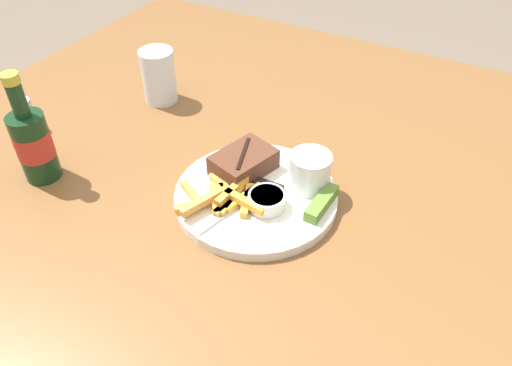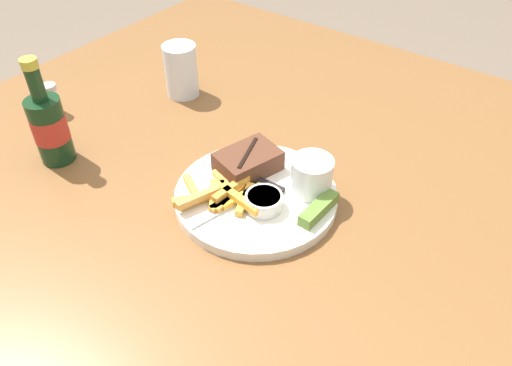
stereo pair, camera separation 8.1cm
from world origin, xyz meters
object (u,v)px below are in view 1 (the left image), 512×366
pickle_spear (322,203)px  steak_portion (244,162)px  dinner_plate (256,196)px  fork_utensil (225,213)px  beer_bottle (33,143)px  salt_shaker (27,114)px  knife_utensil (248,179)px  coleslaw_cup (310,169)px  dipping_sauce_cup (267,200)px  drinking_glass (159,76)px

pickle_spear → steak_portion: bearing=82.5°
dinner_plate → fork_utensil: 0.07m
dinner_plate → pickle_spear: (0.02, -0.11, 0.02)m
dinner_plate → beer_bottle: beer_bottle is taller
salt_shaker → beer_bottle: bearing=-124.4°
steak_portion → knife_utensil: (-0.02, -0.02, -0.02)m
dinner_plate → coleslaw_cup: bearing=-49.0°
beer_bottle → coleslaw_cup: bearing=-66.7°
knife_utensil → dinner_plate: bearing=141.7°
fork_utensil → salt_shaker: bearing=100.0°
fork_utensil → knife_utensil: size_ratio=0.80×
dinner_plate → salt_shaker: size_ratio=4.17×
dinner_plate → dipping_sauce_cup: bearing=-124.6°
dipping_sauce_cup → drinking_glass: 0.42m
fork_utensil → beer_bottle: (-0.06, 0.34, 0.05)m
drinking_glass → coleslaw_cup: bearing=-107.0°
pickle_spear → drinking_glass: drinking_glass is taller
coleslaw_cup → pickle_spear: 0.06m
dinner_plate → dipping_sauce_cup: 0.05m
salt_shaker → dinner_plate: bearing=-86.3°
beer_bottle → pickle_spear: bearing=-73.0°
pickle_spear → coleslaw_cup: bearing=44.1°
knife_utensil → drinking_glass: drinking_glass is taller
knife_utensil → drinking_glass: (0.16, 0.31, 0.04)m
dinner_plate → drinking_glass: 0.38m
beer_bottle → drinking_glass: (0.31, -0.03, -0.01)m
knife_utensil → coleslaw_cup: bearing=-159.8°
coleslaw_cup → beer_bottle: size_ratio=0.34×
knife_utensil → drinking_glass: size_ratio=1.47×
steak_portion → salt_shaker: 0.46m
coleslaw_cup → drinking_glass: bearing=73.0°
dipping_sauce_cup → coleslaw_cup: bearing=-24.3°
knife_utensil → beer_bottle: bearing=21.4°
knife_utensil → beer_bottle: (-0.15, 0.33, 0.05)m
fork_utensil → knife_utensil: (0.09, 0.01, 0.00)m
coleslaw_cup → beer_bottle: (-0.18, 0.43, 0.02)m
dinner_plate → knife_utensil: bearing=53.8°
knife_utensil → drinking_glass: 0.35m
coleslaw_cup → fork_utensil: bearing=146.0°
salt_shaker → coleslaw_cup: bearing=-80.8°
coleslaw_cup → steak_portion: bearing=100.4°
salt_shaker → fork_utensil: bearing=-94.3°
dipping_sauce_cup → pickle_spear: size_ratio=0.70×
steak_portion → coleslaw_cup: coleslaw_cup is taller
salt_shaker → dipping_sauce_cup: bearing=-88.9°
dinner_plate → knife_utensil: knife_utensil is taller
knife_utensil → dipping_sauce_cup: bearing=142.5°
beer_bottle → drinking_glass: beer_bottle is taller
pickle_spear → dipping_sauce_cup: bearing=117.5°
steak_portion → salt_shaker: size_ratio=1.86×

